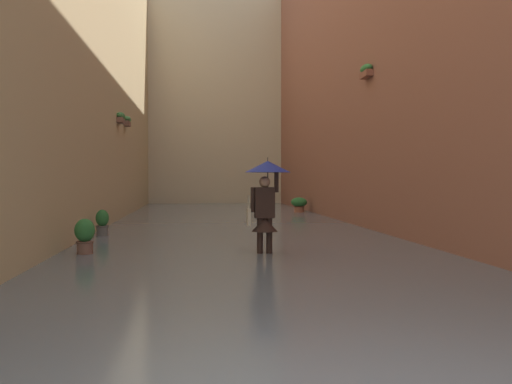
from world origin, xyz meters
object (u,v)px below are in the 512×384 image
object	(u,v)px
potted_plant_mid_left	(299,204)
potted_plant_mid_right	(85,237)
person_wading	(266,191)
potted_plant_near_right	(102,224)

from	to	relation	value
potted_plant_mid_left	potted_plant_mid_right	distance (m)	14.04
person_wading	potted_plant_mid_left	distance (m)	13.12
potted_plant_mid_left	potted_plant_mid_right	bearing A→B (deg)	62.56
potted_plant_near_right	potted_plant_mid_left	bearing A→B (deg)	-126.68
potted_plant_mid_right	potted_plant_mid_left	bearing A→B (deg)	-117.44
person_wading	potted_plant_mid_right	world-z (taller)	person_wading
potted_plant_near_right	potted_plant_mid_right	bearing A→B (deg)	93.78
potted_plant_mid_left	person_wading	bearing A→B (deg)	76.72
person_wading	potted_plant_mid_left	bearing A→B (deg)	-103.28
person_wading	potted_plant_near_right	size ratio (longest dim) A/B	2.57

